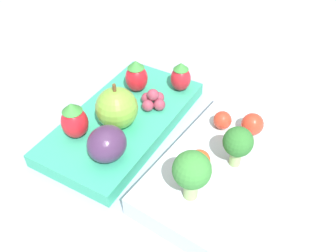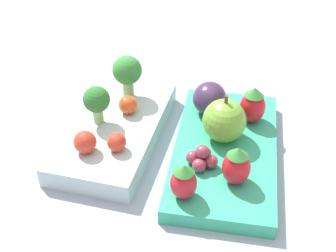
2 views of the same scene
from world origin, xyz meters
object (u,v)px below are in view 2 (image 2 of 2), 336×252
Objects in this scene: cherry_tomato_1 at (117,142)px; strawberry_2 at (253,105)px; broccoli_floret_0 at (127,72)px; strawberry_0 at (184,182)px; bento_box_fruit at (225,152)px; plum at (209,98)px; broccoli_floret_1 at (97,101)px; cherry_tomato_0 at (128,105)px; apple at (224,121)px; strawberry_1 at (236,166)px; grape_cluster at (202,158)px; bento_box_savoury at (114,133)px; cherry_tomato_2 at (85,142)px.

strawberry_2 is at bearing -48.75° from cherry_tomato_1.
broccoli_floret_0 reaches higher than strawberry_2.
bento_box_fruit is at bearing -13.61° from strawberry_0.
bento_box_fruit is 5.31× the size of plum.
broccoli_floret_1 is at bearing 95.30° from bento_box_fruit.
cherry_tomato_0 is at bearing -157.22° from broccoli_floret_0.
strawberry_0 is (-0.08, -0.13, -0.02)m from broccoli_floret_1.
apple is 1.33× the size of plum.
broccoli_floret_0 is (0.05, 0.14, 0.05)m from bento_box_fruit.
broccoli_floret_0 is at bearing 70.74° from bento_box_fruit.
broccoli_floret_1 is 2.08× the size of cherry_tomato_0.
apple is 0.05m from strawberry_2.
broccoli_floret_0 is 1.24× the size of strawberry_1.
grape_cluster reaches higher than bento_box_fruit.
cherry_tomato_0 is at bearing 65.96° from strawberry_1.
strawberry_1 is at bearing -108.07° from grape_cluster.
strawberry_2 is at bearing -16.56° from bento_box_fruit.
bento_box_savoury is 0.08m from broccoli_floret_0.
broccoli_floret_1 is 1.01× the size of strawberry_2.
broccoli_floret_0 is at bearing -10.14° from broccoli_floret_1.
bento_box_fruit is 0.13m from cherry_tomato_1.
cherry_tomato_1 is (-0.10, -0.03, -0.02)m from broccoli_floret_0.
broccoli_floret_1 is 0.06m from cherry_tomato_2.
bento_box_savoury is at bearing 95.73° from bento_box_fruit.
cherry_tomato_2 reaches higher than grape_cluster.
apple reaches higher than cherry_tomato_1.
broccoli_floret_0 reaches higher than apple.
broccoli_floret_1 is 0.06m from cherry_tomato_1.
broccoli_floret_0 reaches higher than bento_box_fruit.
strawberry_1 is at bearing -49.50° from strawberry_0.
cherry_tomato_2 is at bearing -168.81° from broccoli_floret_1.
plum is at bearing 31.59° from bento_box_fruit.
strawberry_2 is (0.11, 0.01, 0.00)m from strawberry_1.
broccoli_floret_0 is 1.18× the size of strawberry_2.
cherry_tomato_1 is (-0.07, -0.02, -0.00)m from cherry_tomato_0.
broccoli_floret_0 is at bearing 93.24° from strawberry_2.
grape_cluster is at bearing -80.79° from cherry_tomato_1.
strawberry_0 is at bearing -139.31° from broccoli_floret_0.
strawberry_1 reaches higher than plum.
broccoli_floret_0 is at bearing 95.51° from plum.
strawberry_1 reaches higher than cherry_tomato_0.
apple is (-0.00, -0.12, 0.01)m from cherry_tomato_0.
bento_box_fruit is 0.16m from cherry_tomato_2.
strawberry_1 is at bearing -84.49° from cherry_tomato_2.
cherry_tomato_1 is at bearing 131.25° from strawberry_2.
strawberry_2 reaches higher than plum.
bento_box_fruit is at bearing -154.32° from apple.
grape_cluster is (-0.03, -0.12, 0.02)m from bento_box_savoury.
strawberry_1 reaches higher than cherry_tomato_2.
strawberry_0 is at bearing -111.93° from cherry_tomato_1.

